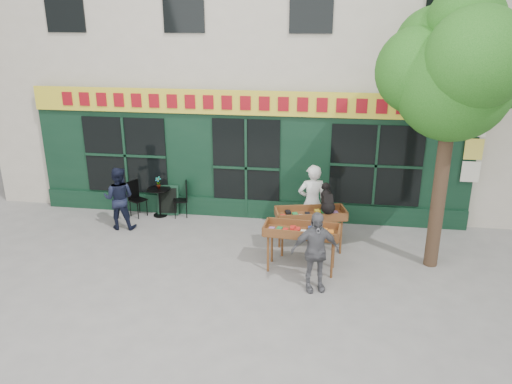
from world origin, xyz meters
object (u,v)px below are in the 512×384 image
dog (327,198)px  bistro_table (159,196)px  book_cart_right (302,233)px  man_left (119,198)px  woman (312,203)px  man_right (315,252)px  book_cart_center (310,216)px

dog → bistro_table: 4.66m
book_cart_right → bistro_table: size_ratio=2.02×
book_cart_right → man_left: size_ratio=0.98×
woman → man_right: size_ratio=1.14×
book_cart_right → man_left: man_left is taller
book_cart_center → dog: (0.35, -0.05, 0.47)m
book_cart_center → man_left: size_ratio=1.03×
dog → book_cart_center: bearing=158.0°
man_right → woman: bearing=77.6°
bistro_table → man_left: 1.16m
book_cart_center → bistro_table: bearing=145.8°
man_left → dog: bearing=166.7°
man_right → man_left: size_ratio=1.02×
woman → dog: bearing=102.7°
woman → bistro_table: bearing=-25.6°
man_right → man_left: bearing=138.7°
bistro_table → man_left: bearing=-127.9°
book_cart_center → bistro_table: 4.26m
book_cart_center → book_cart_right: (-0.14, -0.93, 0.00)m
dog → book_cart_right: size_ratio=0.39×
man_left → man_right: bearing=148.9°
book_cart_center → book_cart_right: bearing=-112.2°
book_cart_right → man_left: 4.80m
woman → book_cart_right: size_ratio=1.18×
bistro_table → book_cart_right: bearing=-32.0°
book_cart_right → man_right: (0.30, -0.75, -0.02)m
book_cart_center → bistro_table: size_ratio=2.11×
man_right → dog: bearing=67.1°
dog → woman: size_ratio=0.33×
book_cart_center → dog: size_ratio=2.67×
book_cart_center → man_right: (0.16, -1.68, -0.02)m
woman → man_left: bearing=-13.0°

